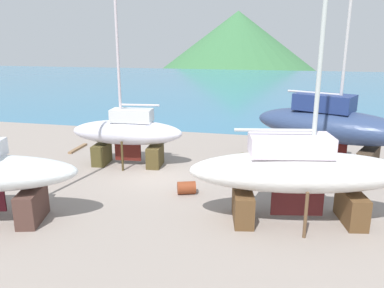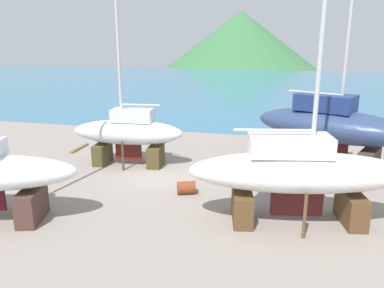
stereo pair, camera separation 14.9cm
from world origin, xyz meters
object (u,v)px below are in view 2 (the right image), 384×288
object	(u,v)px
sailboat_far_slipway	(330,126)
barrel_ochre	(53,173)
sailboat_large_starboard	(298,172)
sailboat_mid_port	(128,133)
barrel_tar_black	(186,188)

from	to	relation	value
sailboat_far_slipway	barrel_ochre	xyz separation A→B (m)	(-13.34, -5.52, -1.90)
sailboat_large_starboard	sailboat_mid_port	distance (m)	10.03
sailboat_large_starboard	sailboat_far_slipway	xyz separation A→B (m)	(1.81, 7.40, 0.23)
sailboat_large_starboard	barrel_tar_black	bearing A→B (deg)	149.42
sailboat_far_slipway	barrel_tar_black	xyz separation A→B (m)	(-6.46, -5.75, -1.94)
sailboat_mid_port	sailboat_far_slipway	distance (m)	10.86
sailboat_large_starboard	barrel_tar_black	size ratio (longest dim) A/B	17.47
sailboat_mid_port	sailboat_far_slipway	xyz separation A→B (m)	(10.56, 2.49, 0.43)
sailboat_large_starboard	sailboat_mid_port	size ratio (longest dim) A/B	1.47
sailboat_large_starboard	barrel_tar_black	xyz separation A→B (m)	(-4.65, 1.64, -1.71)
sailboat_mid_port	sailboat_far_slipway	bearing A→B (deg)	-172.18
sailboat_mid_port	barrel_ochre	xyz separation A→B (m)	(-2.78, -3.02, -1.47)
barrel_tar_black	barrel_ochre	world-z (taller)	barrel_ochre
sailboat_large_starboard	sailboat_far_slipway	bearing A→B (deg)	65.12
sailboat_mid_port	barrel_ochre	distance (m)	4.36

